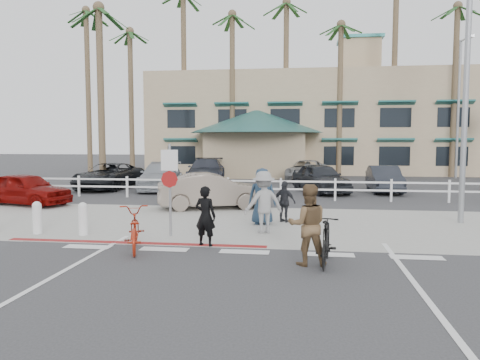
# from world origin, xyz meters

# --- Properties ---
(ground) EXTENTS (140.00, 140.00, 0.00)m
(ground) POSITION_xyz_m (0.00, 0.00, 0.00)
(ground) COLOR #333335
(bike_path) EXTENTS (12.00, 16.00, 0.01)m
(bike_path) POSITION_xyz_m (0.00, -2.00, 0.00)
(bike_path) COLOR #333335
(bike_path) RESTS_ON ground
(sidewalk_plaza) EXTENTS (22.00, 7.00, 0.01)m
(sidewalk_plaza) POSITION_xyz_m (0.00, 4.50, 0.01)
(sidewalk_plaza) COLOR gray
(sidewalk_plaza) RESTS_ON ground
(cross_street) EXTENTS (40.00, 5.00, 0.01)m
(cross_street) POSITION_xyz_m (0.00, 8.50, 0.00)
(cross_street) COLOR #333335
(cross_street) RESTS_ON ground
(parking_lot) EXTENTS (50.00, 16.00, 0.01)m
(parking_lot) POSITION_xyz_m (0.00, 18.00, 0.00)
(parking_lot) COLOR #333335
(parking_lot) RESTS_ON ground
(curb_red) EXTENTS (7.00, 0.25, 0.02)m
(curb_red) POSITION_xyz_m (-3.00, 1.20, 0.01)
(curb_red) COLOR maroon
(curb_red) RESTS_ON ground
(rail_fence) EXTENTS (29.40, 0.16, 1.00)m
(rail_fence) POSITION_xyz_m (0.50, 10.50, 0.50)
(rail_fence) COLOR silver
(rail_fence) RESTS_ON ground
(building) EXTENTS (28.00, 16.00, 11.30)m
(building) POSITION_xyz_m (2.00, 31.00, 5.65)
(building) COLOR tan
(building) RESTS_ON ground
(sign_post) EXTENTS (0.50, 0.10, 2.90)m
(sign_post) POSITION_xyz_m (-2.30, 2.20, 1.45)
(sign_post) COLOR gray
(sign_post) RESTS_ON ground
(bollard_0) EXTENTS (0.26, 0.26, 0.95)m
(bollard_0) POSITION_xyz_m (-4.80, 2.00, 0.47)
(bollard_0) COLOR silver
(bollard_0) RESTS_ON ground
(bollard_1) EXTENTS (0.26, 0.26, 0.95)m
(bollard_1) POSITION_xyz_m (-6.20, 2.00, 0.47)
(bollard_1) COLOR silver
(bollard_1) RESTS_ON ground
(streetlight_0) EXTENTS (0.60, 2.00, 9.00)m
(streetlight_0) POSITION_xyz_m (6.50, 5.50, 4.50)
(streetlight_0) COLOR gray
(streetlight_0) RESTS_ON ground
(streetlight_1) EXTENTS (0.60, 2.00, 9.50)m
(streetlight_1) POSITION_xyz_m (12.00, 24.00, 4.75)
(streetlight_1) COLOR gray
(streetlight_1) RESTS_ON ground
(palm_0) EXTENTS (4.00, 4.00, 15.00)m
(palm_0) POSITION_xyz_m (-16.00, 26.00, 7.50)
(palm_0) COLOR #194119
(palm_0) RESTS_ON ground
(palm_1) EXTENTS (4.00, 4.00, 13.00)m
(palm_1) POSITION_xyz_m (-12.00, 25.00, 6.50)
(palm_1) COLOR #194119
(palm_1) RESTS_ON ground
(palm_2) EXTENTS (4.00, 4.00, 16.00)m
(palm_2) POSITION_xyz_m (-8.00, 26.00, 8.00)
(palm_2) COLOR #194119
(palm_2) RESTS_ON ground
(palm_3) EXTENTS (4.00, 4.00, 14.00)m
(palm_3) POSITION_xyz_m (-4.00, 25.00, 7.00)
(palm_3) COLOR #194119
(palm_3) RESTS_ON ground
(palm_4) EXTENTS (4.00, 4.00, 15.00)m
(palm_4) POSITION_xyz_m (0.00, 26.00, 7.50)
(palm_4) COLOR #194119
(palm_4) RESTS_ON ground
(palm_5) EXTENTS (4.00, 4.00, 13.00)m
(palm_5) POSITION_xyz_m (4.00, 25.00, 6.50)
(palm_5) COLOR #194119
(palm_5) RESTS_ON ground
(palm_6) EXTENTS (4.00, 4.00, 17.00)m
(palm_6) POSITION_xyz_m (8.00, 26.00, 8.50)
(palm_6) COLOR #194119
(palm_6) RESTS_ON ground
(palm_7) EXTENTS (4.00, 4.00, 14.00)m
(palm_7) POSITION_xyz_m (12.00, 25.00, 7.00)
(palm_7) COLOR #194119
(palm_7) RESTS_ON ground
(palm_10) EXTENTS (4.00, 4.00, 12.00)m
(palm_10) POSITION_xyz_m (-10.00, 15.00, 6.00)
(palm_10) COLOR #194119
(palm_10) RESTS_ON ground
(bike_red) EXTENTS (1.33, 2.12, 1.05)m
(bike_red) POSITION_xyz_m (-2.72, 0.44, 0.52)
(bike_red) COLOR #9D220F
(bike_red) RESTS_ON ground
(rider_red) EXTENTS (0.64, 0.50, 1.55)m
(rider_red) POSITION_xyz_m (-1.07, 1.15, 0.77)
(rider_red) COLOR black
(rider_red) RESTS_ON ground
(bike_black) EXTENTS (0.68, 1.76, 1.03)m
(bike_black) POSITION_xyz_m (1.90, -0.26, 0.51)
(bike_black) COLOR black
(bike_black) RESTS_ON ground
(rider_black) EXTENTS (0.93, 0.77, 1.77)m
(rider_black) POSITION_xyz_m (1.50, -0.33, 0.89)
(rider_black) COLOR brown
(rider_black) RESTS_ON ground
(pedestrian_a) EXTENTS (1.35, 1.14, 1.81)m
(pedestrian_a) POSITION_xyz_m (0.26, 2.99, 0.91)
(pedestrian_a) COLOR gray
(pedestrian_a) RESTS_ON ground
(pedestrian_child) EXTENTS (0.86, 0.68, 1.37)m
(pedestrian_child) POSITION_xyz_m (0.80, 4.85, 0.68)
(pedestrian_child) COLOR black
(pedestrian_child) RESTS_ON ground
(pedestrian_b) EXTENTS (0.95, 0.67, 1.82)m
(pedestrian_b) POSITION_xyz_m (0.09, 4.40, 0.91)
(pedestrian_b) COLOR #1E3248
(pedestrian_b) RESTS_ON ground
(car_white_sedan) EXTENTS (4.51, 2.73, 1.40)m
(car_white_sedan) POSITION_xyz_m (-2.16, 7.57, 0.70)
(car_white_sedan) COLOR slate
(car_white_sedan) RESTS_ON ground
(car_red_compact) EXTENTS (4.24, 2.57, 1.35)m
(car_red_compact) POSITION_xyz_m (-9.99, 7.49, 0.68)
(car_red_compact) COLOR #6E0704
(car_red_compact) RESTS_ON ground
(lot_car_0) EXTENTS (2.75, 5.28, 1.42)m
(lot_car_0) POSITION_xyz_m (-9.20, 14.02, 0.71)
(lot_car_0) COLOR black
(lot_car_0) RESTS_ON ground
(lot_car_1) EXTENTS (2.87, 5.31, 1.46)m
(lot_car_1) POSITION_xyz_m (-6.25, 14.02, 0.73)
(lot_car_1) COLOR gray
(lot_car_1) RESTS_ON ground
(lot_car_2) EXTENTS (3.33, 4.74, 1.50)m
(lot_car_2) POSITION_xyz_m (2.27, 13.77, 0.75)
(lot_car_2) COLOR black
(lot_car_2) RESTS_ON ground
(lot_car_3) EXTENTS (1.44, 4.10, 1.35)m
(lot_car_3) POSITION_xyz_m (5.54, 14.36, 0.68)
(lot_car_3) COLOR #22262D
(lot_car_3) RESTS_ON ground
(lot_car_4) EXTENTS (2.83, 5.57, 1.55)m
(lot_car_4) POSITION_xyz_m (-4.59, 18.08, 0.77)
(lot_car_4) COLOR #292D38
(lot_car_4) RESTS_ON ground
(lot_car_5) EXTENTS (3.01, 5.19, 1.36)m
(lot_car_5) POSITION_xyz_m (1.63, 20.38, 0.68)
(lot_car_5) COLOR #99999A
(lot_car_5) RESTS_ON ground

